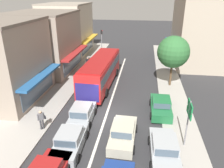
% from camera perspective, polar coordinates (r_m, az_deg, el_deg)
% --- Properties ---
extents(ground_plane, '(140.00, 140.00, 0.00)m').
position_cam_1_polar(ground_plane, '(19.49, -1.55, -8.26)').
color(ground_plane, '#2D2D30').
extents(lane_centre_line, '(0.20, 28.00, 0.01)m').
position_cam_1_polar(lane_centre_line, '(22.95, 0.18, -3.12)').
color(lane_centre_line, silver).
rests_on(lane_centre_line, ground).
extents(sidewalk_left, '(5.20, 44.00, 0.14)m').
position_cam_1_polar(sidewalk_left, '(26.42, -13.92, -0.05)').
color(sidewalk_left, '#A39E96').
rests_on(sidewalk_left, ground).
extents(kerb_right, '(2.80, 44.00, 0.12)m').
position_cam_1_polar(kerb_right, '(24.75, 15.23, -1.81)').
color(kerb_right, '#A39E96').
rests_on(kerb_right, ground).
extents(shopfront_corner_near, '(7.45, 8.00, 7.82)m').
position_cam_1_polar(shopfront_corner_near, '(23.27, -26.46, 5.09)').
color(shopfront_corner_near, gray).
rests_on(shopfront_corner_near, ground).
extents(shopfront_mid_block, '(8.70, 9.05, 7.80)m').
position_cam_1_polar(shopfront_mid_block, '(30.70, -17.36, 10.30)').
color(shopfront_mid_block, gray).
rests_on(shopfront_mid_block, ground).
extents(shopfront_far_end, '(7.89, 9.16, 8.38)m').
position_cam_1_polar(shopfront_far_end, '(39.14, -11.58, 13.85)').
color(shopfront_far_end, beige).
rests_on(shopfront_far_end, ground).
extents(building_right_far, '(9.09, 11.34, 9.61)m').
position_cam_1_polar(building_right_far, '(35.33, 22.92, 12.61)').
color(building_right_far, '#B2A38E').
rests_on(building_right_far, ground).
extents(city_bus, '(3.06, 10.95, 3.23)m').
position_cam_1_polar(city_bus, '(24.84, -2.94, 3.63)').
color(city_bus, red).
rests_on(city_bus, ground).
extents(hatchback_queue_far_back, '(1.87, 3.73, 1.54)m').
position_cam_1_polar(hatchback_queue_far_back, '(18.54, -7.75, -7.71)').
color(hatchback_queue_far_back, '#9EA3A8').
rests_on(hatchback_queue_far_back, ground).
extents(sedan_queue_gap_filler, '(1.99, 4.25, 1.47)m').
position_cam_1_polar(sedan_queue_gap_filler, '(15.73, -10.92, -14.41)').
color(sedan_queue_gap_filler, '#9EA3A8').
rests_on(sedan_queue_gap_filler, ground).
extents(sedan_behind_bus_mid, '(1.97, 4.24, 1.47)m').
position_cam_1_polar(sedan_behind_bus_mid, '(16.18, 2.91, -12.76)').
color(sedan_behind_bus_mid, '#B7B29E').
rests_on(sedan_behind_bus_mid, ground).
extents(parked_sedan_kerb_front, '(2.02, 4.26, 1.47)m').
position_cam_1_polar(parked_sedan_kerb_front, '(15.19, 13.44, -16.23)').
color(parked_sedan_kerb_front, '#9EA3A8').
rests_on(parked_sedan_kerb_front, ground).
extents(parked_sedan_kerb_second, '(1.93, 4.22, 1.47)m').
position_cam_1_polar(parked_sedan_kerb_second, '(20.11, 12.60, -5.64)').
color(parked_sedan_kerb_second, '#1E6638').
rests_on(parked_sedan_kerb_second, ground).
extents(traffic_light_downstreet, '(0.33, 0.24, 4.20)m').
position_cam_1_polar(traffic_light_downstreet, '(37.83, -2.73, 11.92)').
color(traffic_light_downstreet, gray).
rests_on(traffic_light_downstreet, ground).
extents(directional_road_sign, '(0.10, 1.40, 3.60)m').
position_cam_1_polar(directional_road_sign, '(15.39, 19.48, -7.24)').
color(directional_road_sign, gray).
rests_on(directional_road_sign, ground).
extents(street_tree_right, '(3.51, 3.51, 5.80)m').
position_cam_1_polar(street_tree_right, '(24.94, 15.73, 8.04)').
color(street_tree_right, brown).
rests_on(street_tree_right, ground).
extents(pedestrian_with_handbag_near, '(0.66, 0.30, 1.63)m').
position_cam_1_polar(pedestrian_with_handbag_near, '(30.49, -6.38, 5.61)').
color(pedestrian_with_handbag_near, '#232838').
rests_on(pedestrian_with_handbag_near, sidewalk_left).
extents(pedestrian_browsing_midblock, '(0.54, 0.57, 1.63)m').
position_cam_1_polar(pedestrian_browsing_midblock, '(17.90, -17.98, -8.60)').
color(pedestrian_browsing_midblock, '#333338').
rests_on(pedestrian_browsing_midblock, sidewalk_left).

